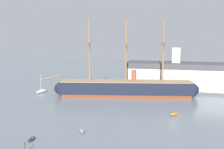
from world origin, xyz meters
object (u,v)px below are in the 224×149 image
object	(u,v)px
dinghy_near_centre	(82,131)
mooring_piling_nearest	(25,148)
tall_ship	(126,88)
sailboat_far_left	(42,91)
dinghy_foreground_left	(32,139)
dinghy_alongside_stern	(174,114)
dockside_warehouse_right	(180,76)

from	to	relation	value
dinghy_near_centre	mooring_piling_nearest	world-z (taller)	mooring_piling_nearest
tall_ship	sailboat_far_left	distance (m)	33.16
dinghy_foreground_left	tall_ship	bearing A→B (deg)	75.08
dinghy_alongside_stern	mooring_piling_nearest	xyz separation A→B (m)	(-26.52, -30.43, 0.75)
dinghy_alongside_stern	dockside_warehouse_right	bearing A→B (deg)	86.70
tall_ship	dinghy_near_centre	size ratio (longest dim) A/B	19.92
sailboat_far_left	dinghy_foreground_left	bearing A→B (deg)	-62.79
dinghy_alongside_stern	sailboat_far_left	world-z (taller)	sailboat_far_left
dinghy_near_centre	dinghy_alongside_stern	world-z (taller)	dinghy_alongside_stern
tall_ship	sailboat_far_left	size ratio (longest dim) A/B	8.13
dockside_warehouse_right	sailboat_far_left	bearing A→B (deg)	-160.67
dinghy_alongside_stern	mooring_piling_nearest	bearing A→B (deg)	-131.07
tall_ship	dockside_warehouse_right	xyz separation A→B (m)	(19.20, 16.58, 2.58)
dinghy_near_centre	dinghy_foreground_left	bearing A→B (deg)	-141.30
dinghy_near_centre	dockside_warehouse_right	size ratio (longest dim) A/B	0.06
dinghy_foreground_left	dockside_warehouse_right	xyz separation A→B (m)	(30.78, 60.03, 5.31)
tall_ship	dockside_warehouse_right	distance (m)	25.50
dinghy_alongside_stern	sailboat_far_left	distance (m)	53.00
dinghy_foreground_left	dockside_warehouse_right	bearing A→B (deg)	62.85
sailboat_far_left	tall_ship	bearing A→B (deg)	3.01
tall_ship	dinghy_foreground_left	world-z (taller)	tall_ship
dinghy_foreground_left	sailboat_far_left	distance (m)	46.90
mooring_piling_nearest	dockside_warehouse_right	bearing A→B (deg)	66.53
dinghy_near_centre	dinghy_alongside_stern	xyz separation A→B (m)	(20.19, 17.84, 0.04)
dinghy_near_centre	sailboat_far_left	bearing A→B (deg)	130.72
dinghy_foreground_left	dinghy_near_centre	distance (m)	10.97
dinghy_foreground_left	mooring_piling_nearest	size ratio (longest dim) A/B	1.07
dinghy_foreground_left	dinghy_near_centre	xyz separation A→B (m)	(8.56, 6.86, 0.04)
dinghy_alongside_stern	mooring_piling_nearest	world-z (taller)	mooring_piling_nearest
dinghy_foreground_left	dinghy_alongside_stern	bearing A→B (deg)	40.67
dinghy_foreground_left	mooring_piling_nearest	xyz separation A→B (m)	(2.22, -5.73, 0.82)
dinghy_alongside_stern	tall_ship	bearing A→B (deg)	132.47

